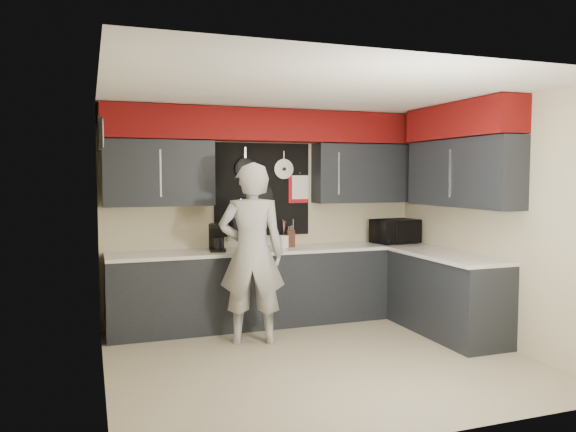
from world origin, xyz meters
name	(u,v)px	position (x,y,z in m)	size (l,w,h in m)	color
ground	(320,360)	(0.00, 0.00, 0.00)	(4.00, 4.00, 0.00)	tan
back_wall_assembly	(270,158)	(0.01, 1.60, 2.01)	(4.00, 0.36, 2.60)	beige
right_wall_assembly	(465,162)	(1.85, 0.26, 1.94)	(0.36, 3.50, 2.60)	beige
left_wall_assembly	(102,230)	(-1.99, 0.02, 1.33)	(0.05, 3.50, 2.60)	beige
base_cabinets	(321,288)	(0.49, 1.13, 0.46)	(3.95, 2.20, 0.92)	black
microwave	(395,231)	(1.65, 1.40, 1.08)	(0.56, 0.38, 0.31)	black
knife_block	(290,239)	(0.24, 1.49, 1.02)	(0.09, 0.09, 0.21)	#321B10
utensil_crock	(284,241)	(0.15, 1.48, 0.99)	(0.12, 0.12, 0.15)	white
coffee_maker	(217,237)	(-0.69, 1.43, 1.09)	(0.21, 0.25, 0.32)	black
person	(252,253)	(-0.46, 0.78, 0.97)	(0.71, 0.46, 1.93)	#B9B9B7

